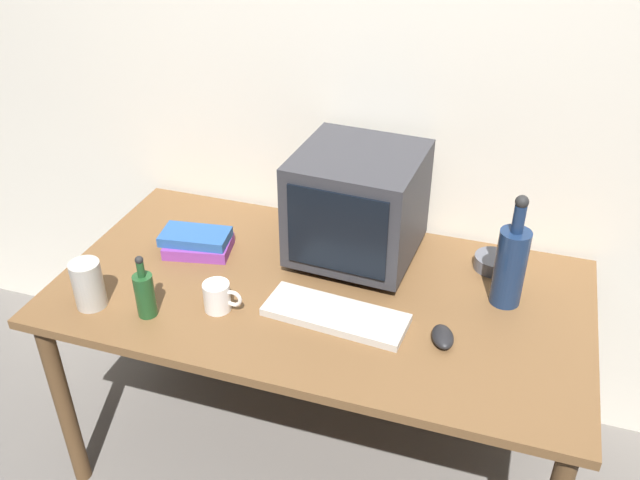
{
  "coord_description": "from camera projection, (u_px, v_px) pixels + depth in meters",
  "views": [
    {
      "loc": [
        0.53,
        -1.61,
        1.99
      ],
      "look_at": [
        0.0,
        0.0,
        0.91
      ],
      "focal_mm": 38.21,
      "sensor_mm": 36.0,
      "label": 1
    }
  ],
  "objects": [
    {
      "name": "mug",
      "position": [
        218.0,
        297.0,
        2.0
      ],
      "size": [
        0.12,
        0.08,
        0.09
      ],
      "color": "white",
      "rests_on": "desk"
    },
    {
      "name": "desk",
      "position": [
        320.0,
        309.0,
        2.15
      ],
      "size": [
        1.63,
        0.86,
        0.73
      ],
      "color": "brown",
      "rests_on": "ground"
    },
    {
      "name": "computer_mouse",
      "position": [
        443.0,
        337.0,
        1.89
      ],
      "size": [
        0.09,
        0.11,
        0.04
      ],
      "primitive_type": "ellipsoid",
      "rotation": [
        0.0,
        0.0,
        0.32
      ],
      "color": "black",
      "rests_on": "desk"
    },
    {
      "name": "metal_canister",
      "position": [
        88.0,
        284.0,
        2.0
      ],
      "size": [
        0.09,
        0.09,
        0.15
      ],
      "primitive_type": "cylinder",
      "color": "#B7B2A8",
      "rests_on": "desk"
    },
    {
      "name": "cd_spindle",
      "position": [
        493.0,
        262.0,
        2.19
      ],
      "size": [
        0.12,
        0.12,
        0.04
      ],
      "primitive_type": "cylinder",
      "color": "#595B66",
      "rests_on": "desk"
    },
    {
      "name": "book_stack",
      "position": [
        197.0,
        242.0,
        2.27
      ],
      "size": [
        0.25,
        0.18,
        0.07
      ],
      "color": "#843893",
      "rests_on": "desk"
    },
    {
      "name": "bottle_short",
      "position": [
        145.0,
        293.0,
        1.96
      ],
      "size": [
        0.06,
        0.06,
        0.2
      ],
      "color": "#1E4C23",
      "rests_on": "desk"
    },
    {
      "name": "back_wall",
      "position": [
        367.0,
        76.0,
        2.22
      ],
      "size": [
        4.0,
        0.08,
        2.5
      ],
      "primitive_type": "cube",
      "color": "silver",
      "rests_on": "ground"
    },
    {
      "name": "bottle_tall",
      "position": [
        511.0,
        264.0,
        1.98
      ],
      "size": [
        0.09,
        0.09,
        0.36
      ],
      "color": "navy",
      "rests_on": "desk"
    },
    {
      "name": "keyboard",
      "position": [
        336.0,
        315.0,
        1.98
      ],
      "size": [
        0.43,
        0.18,
        0.02
      ],
      "primitive_type": "cube",
      "rotation": [
        0.0,
        0.0,
        -0.08
      ],
      "color": "beige",
      "rests_on": "desk"
    },
    {
      "name": "ground_plane",
      "position": [
        320.0,
        449.0,
        2.5
      ],
      "size": [
        6.0,
        6.0,
        0.0
      ],
      "primitive_type": "plane",
      "color": "slate"
    },
    {
      "name": "crt_monitor",
      "position": [
        358.0,
        205.0,
        2.16
      ],
      "size": [
        0.4,
        0.41,
        0.37
      ],
      "color": "#333338",
      "rests_on": "desk"
    }
  ]
}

